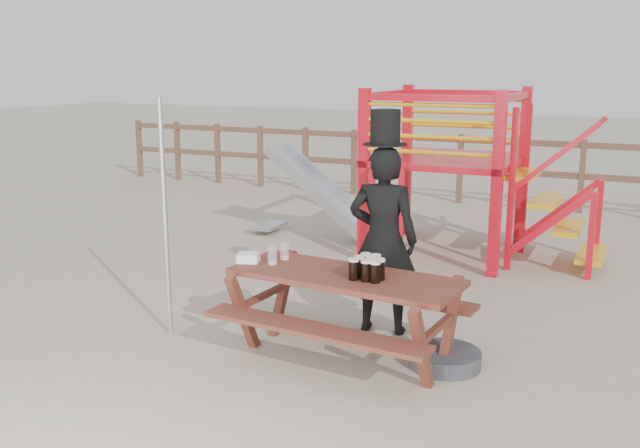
{
  "coord_description": "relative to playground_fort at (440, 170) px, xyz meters",
  "views": [
    {
      "loc": [
        2.6,
        -5.11,
        2.37
      ],
      "look_at": [
        -0.23,
        0.8,
        0.9
      ],
      "focal_mm": 40.0,
      "sensor_mm": 36.0,
      "label": 1
    }
  ],
  "objects": [
    {
      "name": "ground",
      "position": [
        -0.12,
        -3.58,
        -1.07
      ],
      "size": [
        60.0,
        60.0,
        0.0
      ],
      "primitive_type": "plane",
      "color": "tan",
      "rests_on": "ground"
    },
    {
      "name": "back_fence",
      "position": [
        -0.12,
        3.42,
        -0.34
      ],
      "size": [
        15.09,
        0.09,
        1.2
      ],
      "color": "brown",
      "rests_on": "ground"
    },
    {
      "name": "playground_fort",
      "position": [
        0.0,
        0.0,
        0.0
      ],
      "size": [
        4.71,
        1.84,
        2.1
      ],
      "color": "red",
      "rests_on": "ground"
    },
    {
      "name": "picnic_table",
      "position": [
        0.28,
        -3.65,
        -0.62
      ],
      "size": [
        1.96,
        1.42,
        0.72
      ],
      "rotation": [
        0.0,
        0.0,
        -0.07
      ],
      "color": "brown",
      "rests_on": "ground"
    },
    {
      "name": "man_with_hat",
      "position": [
        0.33,
        -2.92,
        -0.18
      ],
      "size": [
        0.68,
        0.5,
        2.0
      ],
      "rotation": [
        0.0,
        0.0,
        3.31
      ],
      "color": "black",
      "rests_on": "ground"
    },
    {
      "name": "metal_pole",
      "position": [
        -1.34,
        -3.83,
        -0.02
      ],
      "size": [
        0.05,
        0.05,
        2.1
      ],
      "primitive_type": "cylinder",
      "color": "#B2B2B7",
      "rests_on": "ground"
    },
    {
      "name": "parasol_base",
      "position": [
        1.08,
        -3.45,
        -1.0
      ],
      "size": [
        0.57,
        0.57,
        0.24
      ],
      "color": "#38383E",
      "rests_on": "ground"
    },
    {
      "name": "paper_bag",
      "position": [
        -0.6,
        -3.68,
        -0.31
      ],
      "size": [
        0.21,
        0.19,
        0.08
      ],
      "primitive_type": "cube",
      "rotation": [
        0.0,
        0.0,
        0.31
      ],
      "color": "white",
      "rests_on": "picnic_table"
    },
    {
      "name": "stout_pints",
      "position": [
        0.49,
        -3.68,
        -0.26
      ],
      "size": [
        0.27,
        0.27,
        0.17
      ],
      "color": "black",
      "rests_on": "picnic_table"
    },
    {
      "name": "empty_glasses",
      "position": [
        -0.38,
        -3.55,
        -0.28
      ],
      "size": [
        0.1,
        0.26,
        0.15
      ],
      "color": "silver",
      "rests_on": "picnic_table"
    }
  ]
}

